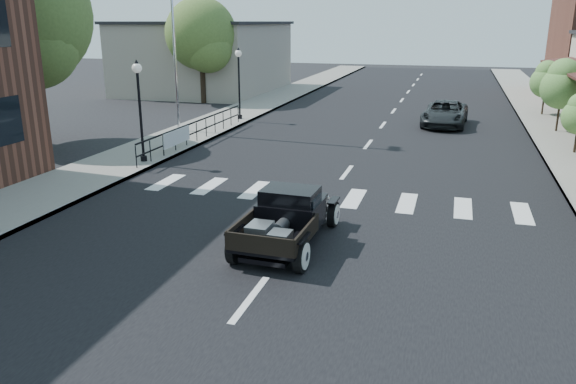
# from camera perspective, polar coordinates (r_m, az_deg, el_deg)

# --- Properties ---
(ground) EXTENTS (120.00, 120.00, 0.00)m
(ground) POSITION_cam_1_polar(r_m,az_deg,el_deg) (13.77, 0.47, -5.31)
(ground) COLOR black
(ground) RESTS_ON ground
(road) EXTENTS (14.00, 80.00, 0.02)m
(road) POSITION_cam_1_polar(r_m,az_deg,el_deg) (27.96, 9.09, 6.02)
(road) COLOR black
(road) RESTS_ON ground
(road_markings) EXTENTS (12.00, 60.00, 0.06)m
(road_markings) POSITION_cam_1_polar(r_m,az_deg,el_deg) (23.12, 7.38, 3.78)
(road_markings) COLOR silver
(road_markings) RESTS_ON ground
(sidewalk_left) EXTENTS (3.00, 80.00, 0.15)m
(sidewalk_left) POSITION_cam_1_polar(r_m,az_deg,el_deg) (30.22, -7.19, 7.04)
(sidewalk_left) COLOR gray
(sidewalk_left) RESTS_ON ground
(sidewalk_right) EXTENTS (3.00, 80.00, 0.15)m
(sidewalk_right) POSITION_cam_1_polar(r_m,az_deg,el_deg) (28.17, 26.53, 4.66)
(sidewalk_right) COLOR gray
(sidewalk_right) RESTS_ON ground
(low_building_left) EXTENTS (10.00, 12.00, 5.00)m
(low_building_left) POSITION_cam_1_polar(r_m,az_deg,el_deg) (44.39, -8.36, 13.29)
(low_building_left) COLOR gray
(low_building_left) RESTS_ON ground
(railing) EXTENTS (0.08, 10.00, 1.00)m
(railing) POSITION_cam_1_polar(r_m,az_deg,el_deg) (25.16, -9.28, 6.29)
(railing) COLOR black
(railing) RESTS_ON sidewalk_left
(banner) EXTENTS (0.04, 2.20, 0.60)m
(banner) POSITION_cam_1_polar(r_m,az_deg,el_deg) (23.41, -11.19, 4.89)
(banner) COLOR silver
(banner) RESTS_ON sidewalk_left
(lamp_post_b) EXTENTS (0.36, 0.36, 3.74)m
(lamp_post_b) POSITION_cam_1_polar(r_m,az_deg,el_deg) (21.61, -14.78, 7.91)
(lamp_post_b) COLOR black
(lamp_post_b) RESTS_ON sidewalk_left
(lamp_post_c) EXTENTS (0.36, 0.36, 3.74)m
(lamp_post_c) POSITION_cam_1_polar(r_m,az_deg,el_deg) (30.52, -4.99, 10.90)
(lamp_post_c) COLOR black
(lamp_post_c) RESTS_ON sidewalk_left
(big_tree_near) EXTENTS (5.62, 5.62, 8.25)m
(big_tree_near) POSITION_cam_1_polar(r_m,az_deg,el_deg) (26.80, -24.99, 13.10)
(big_tree_near) COLOR #486129
(big_tree_near) RESTS_ON ground
(big_tree_far) EXTENTS (4.58, 4.58, 6.73)m
(big_tree_far) POSITION_cam_1_polar(r_m,az_deg,el_deg) (37.85, -8.76, 13.98)
(big_tree_far) COLOR #486129
(big_tree_far) RESTS_ON ground
(small_tree_d) EXTENTS (1.98, 1.98, 3.30)m
(small_tree_d) POSITION_cam_1_polar(r_m,az_deg,el_deg) (29.87, 25.97, 8.71)
(small_tree_d) COLOR #4C7837
(small_tree_d) RESTS_ON sidewalk_right
(small_tree_e) EXTENTS (1.73, 1.73, 2.88)m
(small_tree_e) POSITION_cam_1_polar(r_m,az_deg,el_deg) (35.07, 24.66, 9.52)
(small_tree_e) COLOR #4C7837
(small_tree_e) RESTS_ON sidewalk_right
(hotrod_pickup) EXTENTS (2.02, 4.12, 1.41)m
(hotrod_pickup) POSITION_cam_1_polar(r_m,az_deg,el_deg) (13.49, -0.02, -2.58)
(hotrod_pickup) COLOR black
(hotrod_pickup) RESTS_ON ground
(second_car) EXTENTS (2.39, 4.69, 1.27)m
(second_car) POSITION_cam_1_polar(r_m,az_deg,el_deg) (30.34, 15.65, 7.66)
(second_car) COLOR black
(second_car) RESTS_ON ground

